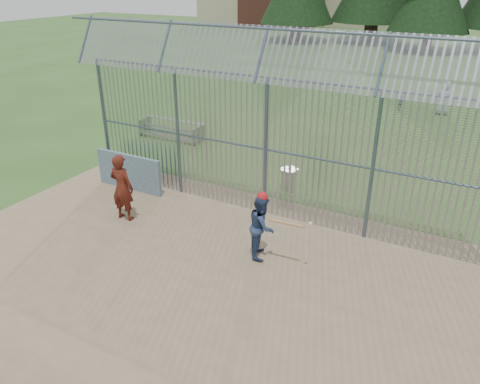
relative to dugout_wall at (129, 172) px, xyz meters
The scene contains 11 objects.
ground 5.47m from the dugout_wall, 32.23° to the right, with size 120.00×120.00×0.00m, color #2D511E.
dirt_infield 5.75m from the dugout_wall, 36.47° to the right, with size 14.00×10.00×0.02m, color #756047.
dugout_wall is the anchor object (origin of this frame).
batter 5.76m from the dugout_wall, 15.32° to the right, with size 0.80×0.62×1.64m, color navy.
onlooker 2.11m from the dugout_wall, 53.71° to the right, with size 0.72×0.47×1.96m, color maroon.
bg_kid_standing 16.40m from the dugout_wall, 61.55° to the left, with size 0.83×0.54×1.70m, color gray.
bg_kid_seated 15.30m from the dugout_wall, 67.64° to the left, with size 0.48×0.20×0.81m, color slate.
batting_gear 5.99m from the dugout_wall, 15.24° to the right, with size 1.49×0.39×0.63m.
trash_can 5.22m from the dugout_wall, 27.94° to the left, with size 0.56×0.56×0.82m.
bleacher 5.31m from the dugout_wall, 111.64° to the left, with size 3.00×0.95×0.72m.
backstop_fence 6.66m from the dugout_wall, ahead, with size 20.09×0.81×5.30m.
Camera 1 is at (5.27, -7.70, 6.49)m, focal length 35.00 mm.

